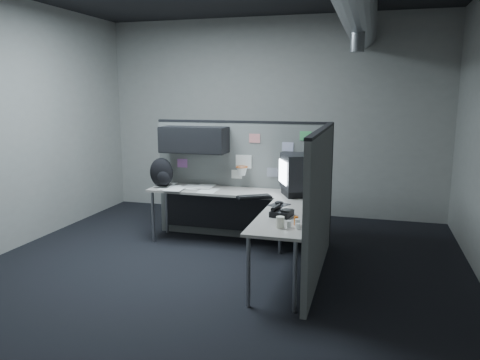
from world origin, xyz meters
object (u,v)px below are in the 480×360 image
(keyboard, at_px, (254,197))
(phone, at_px, (281,212))
(backpack, at_px, (162,173))
(desk, at_px, (247,205))
(monitor, at_px, (302,174))

(keyboard, height_order, phone, phone)
(keyboard, distance_m, phone, 0.88)
(phone, relative_size, backpack, 0.63)
(keyboard, bearing_deg, backpack, 179.88)
(desk, height_order, backpack, backpack)
(desk, distance_m, backpack, 1.32)
(desk, relative_size, monitor, 3.82)
(phone, height_order, backpack, backpack)
(desk, distance_m, keyboard, 0.20)
(desk, distance_m, phone, 1.03)
(desk, height_order, monitor, monitor)
(phone, distance_m, backpack, 2.15)
(monitor, height_order, phone, monitor)
(backpack, bearing_deg, keyboard, -28.21)
(backpack, bearing_deg, desk, -25.70)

